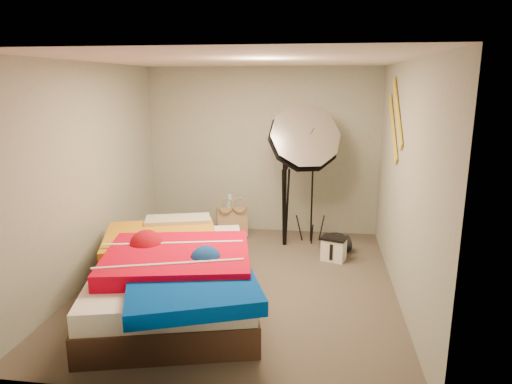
% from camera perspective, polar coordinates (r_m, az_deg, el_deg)
% --- Properties ---
extents(floor, '(4.00, 4.00, 0.00)m').
position_cam_1_polar(floor, '(5.41, -1.97, -11.29)').
color(floor, brown).
rests_on(floor, ground).
extents(ceiling, '(4.00, 4.00, 0.00)m').
position_cam_1_polar(ceiling, '(4.91, -2.21, 16.18)').
color(ceiling, silver).
rests_on(ceiling, wall_back).
extents(wall_back, '(3.50, 0.00, 3.50)m').
position_cam_1_polar(wall_back, '(6.96, 0.79, 5.13)').
color(wall_back, '#9EA291').
rests_on(wall_back, floor).
extents(wall_front, '(3.50, 0.00, 3.50)m').
position_cam_1_polar(wall_front, '(3.14, -8.48, -5.75)').
color(wall_front, '#9EA291').
rests_on(wall_front, floor).
extents(wall_left, '(0.00, 4.00, 4.00)m').
position_cam_1_polar(wall_left, '(5.59, -20.06, 2.17)').
color(wall_left, '#9EA291').
rests_on(wall_left, floor).
extents(wall_right, '(0.00, 4.00, 4.00)m').
position_cam_1_polar(wall_right, '(5.02, 18.00, 1.11)').
color(wall_right, '#9EA291').
rests_on(wall_right, floor).
extents(tote_bag, '(0.49, 0.34, 0.46)m').
position_cam_1_polar(tote_bag, '(6.87, -2.99, -3.80)').
color(tote_bag, tan).
rests_on(tote_bag, floor).
extents(wrapping_roll, '(0.12, 0.20, 0.65)m').
position_cam_1_polar(wrapping_roll, '(6.86, -3.42, -2.97)').
color(wrapping_roll, '#5A9FCA').
rests_on(wrapping_roll, floor).
extents(camera_case, '(0.34, 0.29, 0.29)m').
position_cam_1_polar(camera_case, '(6.09, 9.68, -7.09)').
color(camera_case, white).
rests_on(camera_case, floor).
extents(duffel_bag, '(0.44, 0.36, 0.23)m').
position_cam_1_polar(duffel_bag, '(6.35, 9.93, -6.54)').
color(duffel_bag, black).
rests_on(duffel_bag, floor).
extents(wall_stripe_upper, '(0.02, 0.91, 0.78)m').
position_cam_1_polar(wall_stripe_upper, '(5.51, 17.28, 9.59)').
color(wall_stripe_upper, gold).
rests_on(wall_stripe_upper, wall_right).
extents(wall_stripe_lower, '(0.02, 0.91, 0.78)m').
position_cam_1_polar(wall_stripe_lower, '(5.77, 16.76, 7.79)').
color(wall_stripe_lower, gold).
rests_on(wall_stripe_lower, wall_right).
extents(bed, '(2.14, 2.64, 0.66)m').
position_cam_1_polar(bed, '(4.90, -10.15, -10.08)').
color(bed, '#462C1F').
rests_on(bed, floor).
extents(photo_umbrella, '(1.14, 0.91, 2.10)m').
position_cam_1_polar(photo_umbrella, '(6.29, 5.97, 6.47)').
color(photo_umbrella, black).
rests_on(photo_umbrella, floor).
extents(camera_tripod, '(0.07, 0.07, 1.22)m').
position_cam_1_polar(camera_tripod, '(6.40, 3.66, -0.67)').
color(camera_tripod, black).
rests_on(camera_tripod, floor).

